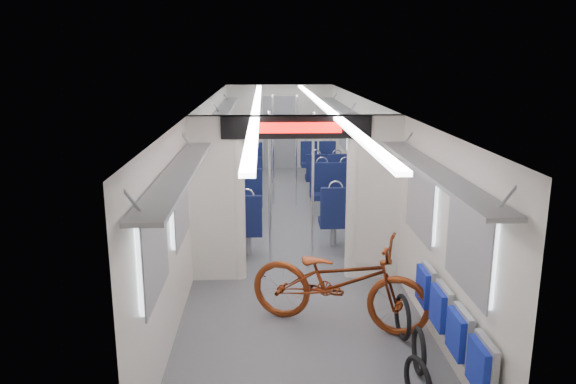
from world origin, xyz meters
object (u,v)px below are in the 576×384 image
object	(u,v)px
stanchion_far_right	(296,151)
seat_bay_near_right	(341,199)
flip_bench	(450,320)
seat_bay_near_left	(235,207)
bike_hoop_b	(419,353)
seat_bay_far_left	(242,169)
stanchion_near_right	(313,190)
bike_hoop_c	(402,319)
seat_bay_far_right	(322,165)
stanchion_far_left	(273,151)
bicycle	(339,281)
stanchion_near_left	(270,188)

from	to	relation	value
stanchion_far_right	seat_bay_near_right	bearing A→B (deg)	-67.53
flip_bench	seat_bay_near_left	world-z (taller)	seat_bay_near_left
flip_bench	bike_hoop_b	size ratio (longest dim) A/B	4.32
seat_bay_near_right	seat_bay_far_left	world-z (taller)	seat_bay_near_right
seat_bay_near_right	stanchion_near_right	size ratio (longest dim) A/B	0.97
flip_bench	bike_hoop_c	world-z (taller)	flip_bench
bike_hoop_b	stanchion_near_right	distance (m)	3.27
seat_bay_near_left	seat_bay_far_left	size ratio (longest dim) A/B	1.02
seat_bay_far_right	stanchion_far_right	distance (m)	1.89
seat_bay_near_right	stanchion_far_right	xyz separation A→B (m)	(-0.70, 1.70, 0.59)
flip_bench	bike_hoop_b	world-z (taller)	flip_bench
stanchion_far_left	bicycle	bearing A→B (deg)	-83.24
stanchion_far_right	stanchion_far_left	bearing A→B (deg)	166.40
bike_hoop_c	flip_bench	bearing A→B (deg)	-69.73
flip_bench	seat_bay_far_right	bearing A→B (deg)	92.95
seat_bay_near_left	stanchion_far_right	distance (m)	2.48
stanchion_near_left	bike_hoop_b	bearing A→B (deg)	-65.76
stanchion_near_right	stanchion_far_right	distance (m)	3.43
bicycle	seat_bay_far_left	size ratio (longest dim) A/B	1.00
seat_bay_near_left	seat_bay_far_right	size ratio (longest dim) A/B	1.08
bike_hoop_c	stanchion_far_right	bearing A→B (deg)	98.40
seat_bay_near_right	seat_bay_far_left	xyz separation A→B (m)	(-1.87, 2.95, -0.02)
seat_bay_near_right	stanchion_far_right	bearing A→B (deg)	112.47
bike_hoop_b	seat_bay_far_right	distance (m)	8.11
seat_bay_near_left	seat_bay_far_right	bearing A→B (deg)	63.52
bike_hoop_b	flip_bench	bearing A→B (deg)	-7.32
seat_bay_far_left	stanchion_far_left	distance (m)	1.46
flip_bench	stanchion_far_left	xyz separation A→B (m)	(-1.60, 6.61, 0.57)
stanchion_far_right	bicycle	bearing A→B (deg)	-88.12
seat_bay_far_left	stanchion_far_right	xyz separation A→B (m)	(1.17, -1.25, 0.60)
flip_bench	bike_hoop_b	bearing A→B (deg)	172.68
bike_hoop_c	stanchion_near_right	world-z (taller)	stanchion_near_right
bike_hoop_b	stanchion_near_left	distance (m)	3.61
stanchion_far_left	stanchion_far_right	world-z (taller)	same
flip_bench	stanchion_near_left	world-z (taller)	stanchion_near_left
flip_bench	seat_bay_far_left	world-z (taller)	seat_bay_far_left
flip_bench	stanchion_far_left	world-z (taller)	stanchion_far_left
stanchion_near_right	flip_bench	bearing A→B (deg)	-70.61
bike_hoop_c	bicycle	bearing A→B (deg)	152.52
bicycle	stanchion_far_right	bearing A→B (deg)	23.46
flip_bench	seat_bay_far_right	world-z (taller)	seat_bay_far_right
flip_bench	stanchion_far_left	size ratio (longest dim) A/B	0.90
seat_bay_near_right	bicycle	bearing A→B (deg)	-98.01
seat_bay_near_left	seat_bay_far_left	xyz separation A→B (m)	(-0.00, 3.36, -0.01)
flip_bench	stanchion_far_right	bearing A→B (deg)	99.79
bike_hoop_b	seat_bay_far_left	world-z (taller)	seat_bay_far_left
stanchion_far_left	bike_hoop_c	bearing A→B (deg)	-77.27
seat_bay_near_right	stanchion_far_left	bearing A→B (deg)	123.05
flip_bench	stanchion_far_right	size ratio (longest dim) A/B	0.90
seat_bay_near_right	seat_bay_far_left	size ratio (longest dim) A/B	1.06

